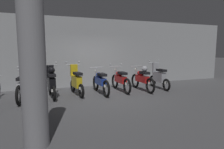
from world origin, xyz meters
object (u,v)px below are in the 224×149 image
object	(u,v)px
motorbike_slot_4	(120,80)
motorbike_slot_5	(142,78)
motorbike_slot_3	(100,82)
motorbike_slot_6	(159,77)
support_pillar	(32,56)
motorbike_slot_1	(51,82)
motorbike_slot_0	(23,86)
motorbike_slot_2	(76,81)

from	to	relation	value
motorbike_slot_4	motorbike_slot_5	distance (m)	0.96
motorbike_slot_3	motorbike_slot_6	distance (m)	2.81
motorbike_slot_3	motorbike_slot_6	size ratio (longest dim) A/B	1.16
motorbike_slot_6	support_pillar	distance (m)	6.43
motorbike_slot_1	support_pillar	distance (m)	3.85
support_pillar	motorbike_slot_4	bearing A→B (deg)	50.06
motorbike_slot_0	motorbike_slot_1	world-z (taller)	motorbike_slot_1
motorbike_slot_1	motorbike_slot_5	size ratio (longest dim) A/B	0.86
motorbike_slot_4	motorbike_slot_6	bearing A→B (deg)	-1.72
motorbike_slot_0	support_pillar	distance (m)	3.79
motorbike_slot_1	motorbike_slot_4	world-z (taller)	motorbike_slot_1
motorbike_slot_2	motorbike_slot_6	bearing A→B (deg)	-0.14
motorbike_slot_2	motorbike_slot_4	world-z (taller)	motorbike_slot_2
motorbike_slot_1	support_pillar	bearing A→B (deg)	-96.19
motorbike_slot_6	support_pillar	world-z (taller)	support_pillar
motorbike_slot_1	motorbike_slot_2	xyz separation A→B (m)	(0.93, 0.10, -0.04)
motorbike_slot_4	support_pillar	distance (m)	5.13
motorbike_slot_5	motorbike_slot_6	size ratio (longest dim) A/B	1.16
motorbike_slot_5	motorbike_slot_0	bearing A→B (deg)	-179.42
motorbike_slot_1	support_pillar	size ratio (longest dim) A/B	0.52
motorbike_slot_2	support_pillar	xyz separation A→B (m)	(-1.33, -3.79, 1.10)
motorbike_slot_3	support_pillar	xyz separation A→B (m)	(-2.27, -3.66, 1.14)
motorbike_slot_5	motorbike_slot_6	xyz separation A→B (m)	(0.94, 0.15, 0.00)
motorbike_slot_5	support_pillar	distance (m)	5.62
motorbike_slot_4	support_pillar	world-z (taller)	support_pillar
motorbike_slot_1	motorbike_slot_5	bearing A→B (deg)	-0.83
motorbike_slot_0	motorbike_slot_5	xyz separation A→B (m)	(4.68, 0.05, 0.03)
motorbike_slot_3	motorbike_slot_4	distance (m)	0.95
motorbike_slot_6	support_pillar	xyz separation A→B (m)	(-5.09, -3.78, 1.10)
motorbike_slot_6	motorbike_slot_0	bearing A→B (deg)	-178.00
motorbike_slot_0	motorbike_slot_1	xyz separation A→B (m)	(0.93, 0.10, 0.08)
motorbike_slot_3	support_pillar	world-z (taller)	support_pillar
motorbike_slot_2	motorbike_slot_4	xyz separation A→B (m)	(1.88, 0.05, -0.04)
motorbike_slot_3	motorbike_slot_4	world-z (taller)	motorbike_slot_4
support_pillar	motorbike_slot_3	bearing A→B (deg)	58.18
motorbike_slot_2	motorbike_slot_6	distance (m)	3.75
motorbike_slot_1	support_pillar	xyz separation A→B (m)	(-0.40, -3.68, 1.06)
motorbike_slot_5	motorbike_slot_2	bearing A→B (deg)	176.78
motorbike_slot_1	motorbike_slot_6	distance (m)	4.69
motorbike_slot_1	motorbike_slot_4	xyz separation A→B (m)	(2.81, 0.15, -0.08)
motorbike_slot_6	motorbike_slot_2	bearing A→B (deg)	179.86
support_pillar	motorbike_slot_6	bearing A→B (deg)	36.61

